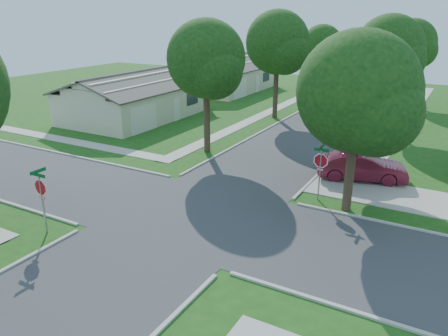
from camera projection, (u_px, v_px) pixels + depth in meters
name	position (u px, v px, depth m)	size (l,w,h in m)	color
ground	(193.00, 215.00, 21.14)	(100.00, 100.00, 0.00)	#1D4813
road_ns	(193.00, 214.00, 21.13)	(7.00, 100.00, 0.02)	#333335
sidewalk_ne	(406.00, 120.00, 39.66)	(1.20, 40.00, 0.04)	#9E9B91
sidewalk_nw	(281.00, 106.00, 45.28)	(1.20, 40.00, 0.04)	#9E9B91
driveway	(390.00, 195.00, 23.31)	(8.80, 3.60, 0.05)	#9E9B91
stop_sign_sw	(41.00, 190.00, 18.76)	(1.05, 0.80, 2.98)	gray
stop_sign_ne	(321.00, 163.00, 22.14)	(1.05, 0.80, 2.98)	gray
tree_e_near	(350.00, 80.00, 24.43)	(4.97, 4.80, 8.28)	#38281C
tree_e_mid	(390.00, 53.00, 34.08)	(5.59, 5.40, 9.21)	#38281C
tree_e_far	(412.00, 46.00, 44.84)	(5.17, 5.00, 8.72)	#38281C
tree_w_near	(207.00, 63.00, 28.61)	(5.38, 5.20, 8.97)	#38281C
tree_w_mid	(278.00, 45.00, 38.33)	(5.80, 5.60, 9.56)	#38281C
tree_w_far	(322.00, 47.00, 49.33)	(4.76, 4.60, 8.04)	#38281C
tree_ne_corner	(359.00, 98.00, 19.77)	(5.80, 5.60, 8.66)	#38281C
house_nw_near	(137.00, 101.00, 40.31)	(8.42, 13.60, 4.23)	#C0B897
house_nw_far	(226.00, 78.00, 54.26)	(8.42, 13.60, 4.23)	#C0B897
car_driveway	(362.00, 167.00, 25.23)	(1.74, 4.98, 1.64)	#561121
car_curb_east	(361.00, 121.00, 36.46)	(1.65, 4.11, 1.40)	black
car_curb_west	(340.00, 87.00, 53.35)	(1.76, 4.34, 1.26)	black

